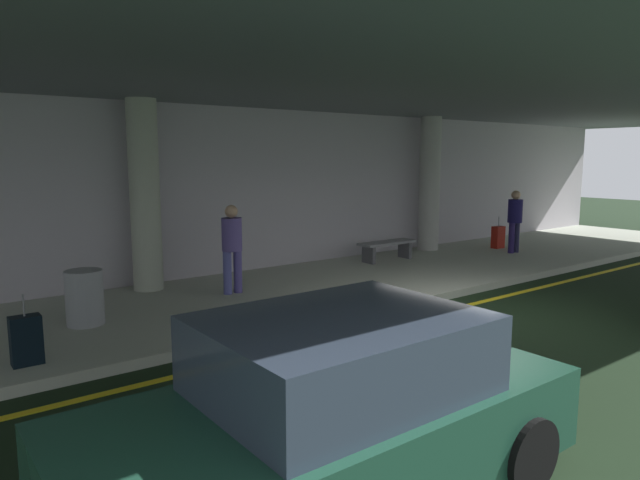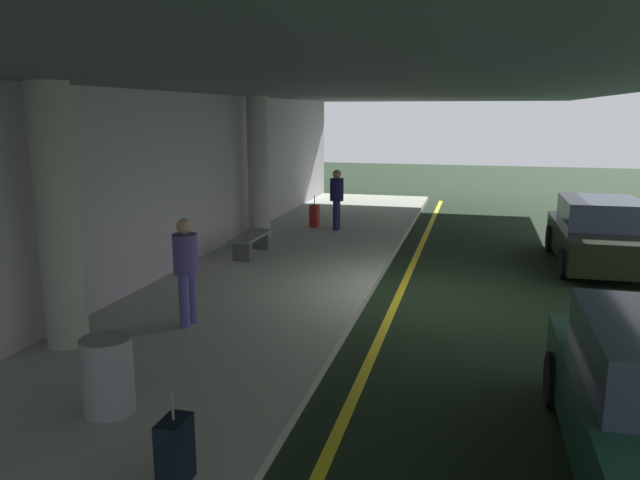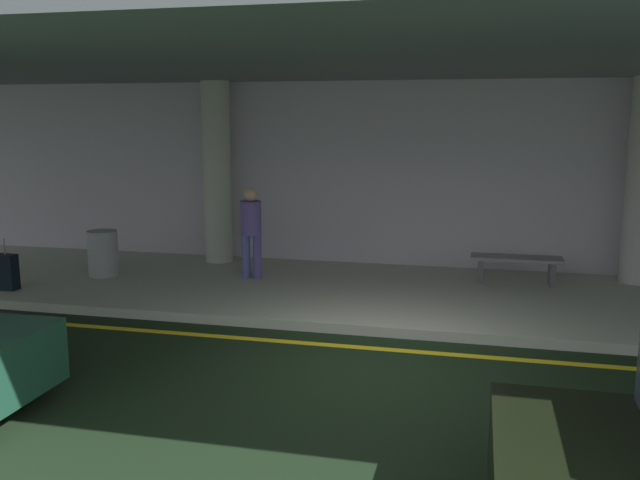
{
  "view_description": "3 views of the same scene",
  "coord_description": "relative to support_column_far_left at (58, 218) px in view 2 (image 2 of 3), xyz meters",
  "views": [
    {
      "loc": [
        -7.88,
        -5.97,
        2.71
      ],
      "look_at": [
        -1.62,
        2.3,
        1.19
      ],
      "focal_mm": 31.86,
      "sensor_mm": 36.0,
      "label": 1
    },
    {
      "loc": [
        -11.15,
        -0.82,
        3.4
      ],
      "look_at": [
        0.17,
        2.08,
        0.96
      ],
      "focal_mm": 34.55,
      "sensor_mm": 36.0,
      "label": 2
    },
    {
      "loc": [
        1.19,
        -8.23,
        3.11
      ],
      "look_at": [
        -1.26,
        2.18,
        1.16
      ],
      "focal_mm": 38.1,
      "sensor_mm": 36.0,
      "label": 3
    }
  ],
  "objects": [
    {
      "name": "ground_plane",
      "position": [
        4.0,
        -4.71,
        -1.97
      ],
      "size": [
        60.0,
        60.0,
        0.0
      ],
      "primitive_type": "plane",
      "color": "black"
    },
    {
      "name": "sidewalk",
      "position": [
        4.0,
        -1.61,
        -1.9
      ],
      "size": [
        26.0,
        4.2,
        0.15
      ],
      "primitive_type": "cube",
      "color": "#ADB1A0",
      "rests_on": "ground"
    },
    {
      "name": "lane_stripe_yellow",
      "position": [
        4.0,
        -4.21,
        -1.97
      ],
      "size": [
        26.0,
        0.14,
        0.01
      ],
      "primitive_type": "cube",
      "color": "yellow",
      "rests_on": "ground"
    },
    {
      "name": "support_column_far_left",
      "position": [
        0.0,
        0.0,
        0.0
      ],
      "size": [
        0.57,
        0.57,
        3.65
      ],
      "primitive_type": "cylinder",
      "color": "#A7AC99",
      "rests_on": "sidewalk"
    },
    {
      "name": "support_column_left_mid",
      "position": [
        8.0,
        0.0,
        0.0
      ],
      "size": [
        0.57,
        0.57,
        3.65
      ],
      "primitive_type": "cylinder",
      "color": "#ADACA6",
      "rests_on": "sidewalk"
    },
    {
      "name": "ceiling_overhang",
      "position": [
        4.0,
        -2.11,
        1.97
      ],
      "size": [
        28.0,
        13.2,
        0.3
      ],
      "primitive_type": "cube",
      "color": "slate",
      "rests_on": "support_column_far_left"
    },
    {
      "name": "terminal_back_wall",
      "position": [
        4.0,
        0.64,
        -0.07
      ],
      "size": [
        26.0,
        0.3,
        3.8
      ],
      "primitive_type": "cube",
      "color": "#B0A9B2",
      "rests_on": "ground"
    },
    {
      "name": "car_black",
      "position": [
        7.44,
        -8.24,
        -1.26
      ],
      "size": [
        4.1,
        1.92,
        1.5
      ],
      "rotation": [
        0.0,
        0.0,
        3.14
      ],
      "color": "black",
      "rests_on": "ground"
    },
    {
      "name": "traveler_with_luggage",
      "position": [
        9.44,
        -1.76,
        -0.86
      ],
      "size": [
        0.38,
        0.38,
        1.68
      ],
      "rotation": [
        0.0,
        0.0,
        2.67
      ],
      "color": "#23184C",
      "rests_on": "sidewalk"
    },
    {
      "name": "person_waiting_for_ride",
      "position": [
        1.15,
        -1.3,
        -0.86
      ],
      "size": [
        0.38,
        0.38,
        1.68
      ],
      "rotation": [
        0.0,
        0.0,
        0.3
      ],
      "color": "#4E5198",
      "rests_on": "sidewalk"
    },
    {
      "name": "suitcase_upright_primary",
      "position": [
        -2.7,
        -3.07,
        -1.51
      ],
      "size": [
        0.36,
        0.22,
        0.9
      ],
      "rotation": [
        0.0,
        0.0,
        0.21
      ],
      "color": "black",
      "rests_on": "sidewalk"
    },
    {
      "name": "suitcase_upright_secondary",
      "position": [
        9.77,
        -1.03,
        -1.51
      ],
      "size": [
        0.36,
        0.22,
        0.9
      ],
      "rotation": [
        0.0,
        0.0,
        -0.06
      ],
      "color": "#A11D12",
      "rests_on": "sidewalk"
    },
    {
      "name": "bench_metal",
      "position": [
        5.9,
        -0.56,
        -1.47
      ],
      "size": [
        1.6,
        0.5,
        0.48
      ],
      "color": "slate",
      "rests_on": "sidewalk"
    },
    {
      "name": "trash_bin_steel",
      "position": [
        -1.64,
        -1.72,
        -1.4
      ],
      "size": [
        0.56,
        0.56,
        0.85
      ],
      "primitive_type": "cylinder",
      "color": "gray",
      "rests_on": "sidewalk"
    }
  ]
}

